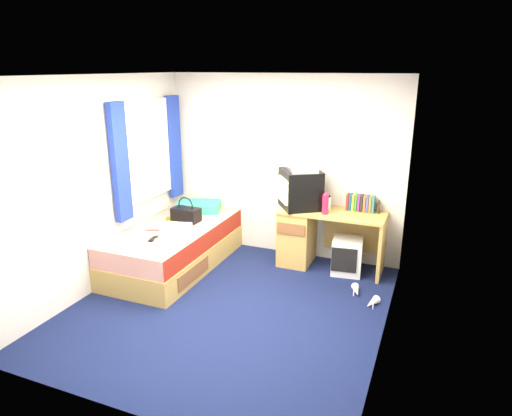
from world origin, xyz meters
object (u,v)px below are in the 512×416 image
at_px(desk, 311,234).
at_px(storage_cube, 347,256).
at_px(picture_frame, 379,207).
at_px(remote_control, 153,239).
at_px(handbag, 186,214).
at_px(white_heels, 364,297).
at_px(aerosol_can, 329,204).
at_px(bed, 175,247).
at_px(crt_tv, 300,189).
at_px(pillow, 199,207).
at_px(water_bottle, 154,227).
at_px(towel, 176,230).
at_px(pink_water_bottle, 325,205).
at_px(vcr, 301,167).
at_px(magazine, 175,220).
at_px(colour_swatch_fan, 153,239).

xyz_separation_m(desk, storage_cube, (0.50, -0.09, -0.18)).
xyz_separation_m(picture_frame, remote_control, (-2.37, -1.39, -0.27)).
xyz_separation_m(handbag, white_heels, (2.38, -0.23, -0.60)).
distance_m(aerosol_can, remote_control, 2.19).
relative_size(bed, crt_tv, 3.03).
distance_m(pillow, storage_cube, 2.15).
distance_m(picture_frame, water_bottle, 2.79).
distance_m(picture_frame, remote_control, 2.76).
xyz_separation_m(desk, towel, (-1.41, -0.95, 0.19)).
height_order(pillow, aerosol_can, aerosol_can).
distance_m(pillow, pink_water_bottle, 1.84).
xyz_separation_m(vcr, pink_water_bottle, (0.36, -0.14, -0.41)).
bearing_deg(white_heels, picture_frame, 91.51).
height_order(bed, crt_tv, crt_tv).
xyz_separation_m(handbag, magazine, (-0.15, -0.04, -0.09)).
height_order(desk, crt_tv, crt_tv).
bearing_deg(crt_tv, bed, -97.27).
height_order(towel, magazine, towel).
distance_m(magazine, white_heels, 2.59).
bearing_deg(pink_water_bottle, bed, -161.45).
relative_size(vcr, colour_swatch_fan, 2.10).
bearing_deg(towel, storage_cube, 24.03).
bearing_deg(crt_tv, colour_swatch_fan, -84.28).
distance_m(remote_control, white_heels, 2.50).
height_order(pillow, crt_tv, crt_tv).
xyz_separation_m(crt_tv, remote_control, (-1.41, -1.22, -0.44)).
height_order(towel, remote_control, towel).
bearing_deg(desk, towel, -146.10).
height_order(bed, handbag, handbag).
relative_size(aerosol_can, handbag, 0.46).
xyz_separation_m(vcr, handbag, (-1.39, -0.49, -0.65)).
height_order(pillow, magazine, pillow).
bearing_deg(crt_tv, vcr, 90.00).
distance_m(pillow, remote_control, 1.17).
distance_m(storage_cube, towel, 2.13).
xyz_separation_m(bed, handbag, (0.04, 0.25, 0.37)).
bearing_deg(water_bottle, towel, -2.03).
distance_m(bed, towel, 0.43).
distance_m(aerosol_can, water_bottle, 2.20).
relative_size(aerosol_can, white_heels, 0.37).
bearing_deg(colour_swatch_fan, pillow, 91.81).
bearing_deg(remote_control, bed, 82.73).
relative_size(pink_water_bottle, remote_control, 1.47).
bearing_deg(water_bottle, picture_frame, 23.62).
height_order(picture_frame, remote_control, picture_frame).
bearing_deg(remote_control, pink_water_bottle, 21.45).
distance_m(desk, magazine, 1.79).
bearing_deg(picture_frame, colour_swatch_fan, -159.49).
height_order(pillow, white_heels, pillow).
relative_size(desk, vcr, 2.81).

